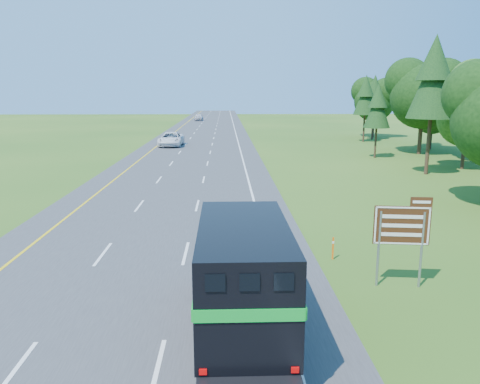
{
  "coord_description": "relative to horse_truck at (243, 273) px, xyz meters",
  "views": [
    {
      "loc": [
        3.63,
        -8.87,
        7.05
      ],
      "look_at": [
        4.45,
        17.08,
        1.51
      ],
      "focal_mm": 35.0,
      "sensor_mm": 36.0,
      "label": 1
    }
  ],
  "objects": [
    {
      "name": "delineator",
      "position": [
        4.11,
        6.16,
        -1.37
      ],
      "size": [
        0.08,
        0.05,
        1.0
      ],
      "color": "#FF610D",
      "rests_on": "ground"
    },
    {
      "name": "horse_truck",
      "position": [
        0.0,
        0.0,
        0.0
      ],
      "size": [
        2.55,
        7.89,
        3.48
      ],
      "rotation": [
        0.0,
        0.0,
        0.0
      ],
      "color": "black",
      "rests_on": "road"
    },
    {
      "name": "road",
      "position": [
        -4.11,
        46.05,
        -1.88
      ],
      "size": [
        15.0,
        260.0,
        0.04
      ],
      "primitive_type": "cube",
      "color": "#38383A",
      "rests_on": "ground"
    },
    {
      "name": "white_suv",
      "position": [
        -7.73,
        50.11,
        -0.96
      ],
      "size": [
        3.12,
        6.57,
        1.81
      ],
      "primitive_type": "imported",
      "rotation": [
        0.0,
        0.0,
        -0.02
      ],
      "color": "white",
      "rests_on": "road"
    },
    {
      "name": "lane_markings",
      "position": [
        -4.11,
        46.05,
        -1.86
      ],
      "size": [
        11.15,
        260.0,
        0.01
      ],
      "color": "yellow",
      "rests_on": "road"
    },
    {
      "name": "exit_sign",
      "position": [
        5.92,
        3.24,
        0.31
      ],
      "size": [
        2.0,
        0.31,
        3.41
      ],
      "rotation": [
        0.0,
        0.0,
        -0.12
      ],
      "color": "gray",
      "rests_on": "ground"
    },
    {
      "name": "far_car",
      "position": [
        -7.18,
        108.05,
        -0.99
      ],
      "size": [
        2.15,
        5.16,
        1.75
      ],
      "primitive_type": "imported",
      "rotation": [
        0.0,
        0.0,
        -0.02
      ],
      "color": "silver",
      "rests_on": "road"
    }
  ]
}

